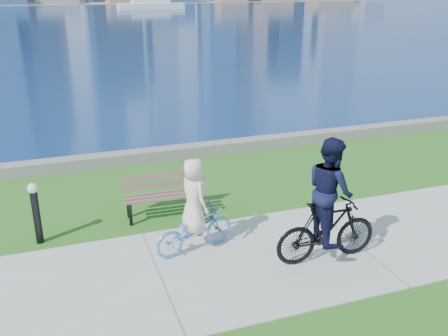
% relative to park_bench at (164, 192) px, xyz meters
% --- Properties ---
extents(ground, '(320.00, 320.00, 0.00)m').
position_rel_park_bench_xyz_m(ground, '(3.33, -2.53, -0.57)').
color(ground, '#235A17').
rests_on(ground, ground).
extents(concrete_path, '(80.00, 3.50, 0.02)m').
position_rel_park_bench_xyz_m(concrete_path, '(3.33, -2.53, -0.56)').
color(concrete_path, '#A4A59F').
rests_on(concrete_path, ground).
extents(seawall, '(90.00, 0.50, 0.35)m').
position_rel_park_bench_xyz_m(seawall, '(3.33, 3.67, -0.40)').
color(seawall, slate).
rests_on(seawall, ground).
extents(bay_water, '(320.00, 131.00, 0.01)m').
position_rel_park_bench_xyz_m(bay_water, '(3.33, 69.47, -0.57)').
color(bay_water, navy).
rests_on(bay_water, ground).
extents(far_shore, '(320.00, 30.00, 0.12)m').
position_rel_park_bench_xyz_m(far_shore, '(3.33, 127.47, -0.51)').
color(far_shore, gray).
rests_on(far_shore, ground).
extents(ferry_far, '(12.45, 3.56, 1.69)m').
position_rel_park_bench_xyz_m(ferry_far, '(18.21, 88.71, 0.13)').
color(ferry_far, silver).
rests_on(ferry_far, ground).
extents(park_bench, '(1.83, 0.71, 0.93)m').
position_rel_park_bench_xyz_m(park_bench, '(0.00, 0.00, 0.00)').
color(park_bench, black).
rests_on(park_bench, ground).
extents(bollard_lamp, '(0.21, 0.21, 1.30)m').
position_rel_park_bench_xyz_m(bollard_lamp, '(-2.68, -0.41, 0.17)').
color(bollard_lamp, black).
rests_on(bollard_lamp, ground).
extents(cyclist_woman, '(0.98, 1.77, 1.90)m').
position_rel_park_bench_xyz_m(cyclist_woman, '(0.19, -1.78, 0.15)').
color(cyclist_woman, '#5B95DE').
rests_on(cyclist_woman, ground).
extents(cyclist_man, '(0.77, 2.03, 2.42)m').
position_rel_park_bench_xyz_m(cyclist_man, '(2.41, -2.96, 0.46)').
color(cyclist_man, black).
rests_on(cyclist_man, ground).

